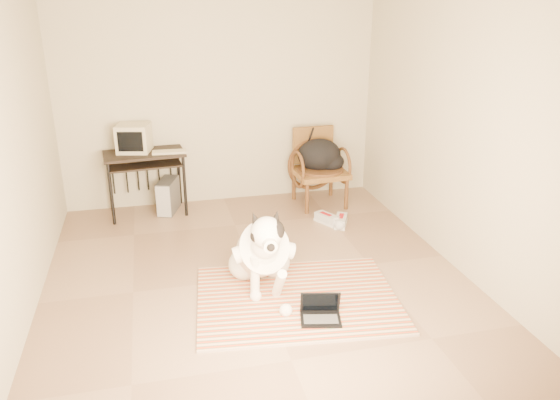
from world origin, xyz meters
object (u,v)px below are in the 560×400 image
object	(u,v)px
dog	(262,252)
computer_desk	(145,162)
pc_tower	(168,196)
rattan_chair	(318,167)
crt_monitor	(134,138)
laptop	(320,312)
backpack	(321,156)

from	to	relation	value
dog	computer_desk	size ratio (longest dim) A/B	1.26
computer_desk	pc_tower	bearing A→B (deg)	4.64
dog	rattan_chair	xyz separation A→B (m)	(1.17, 1.99, 0.13)
pc_tower	crt_monitor	bearing A→B (deg)	168.98
dog	computer_desk	distance (m)	2.37
dog	rattan_chair	size ratio (longest dim) A/B	1.29
laptop	crt_monitor	distance (m)	3.35
pc_tower	backpack	world-z (taller)	backpack
laptop	rattan_chair	bearing A→B (deg)	73.10
crt_monitor	rattan_chair	distance (m)	2.34
computer_desk	dog	bearing A→B (deg)	-64.62
rattan_chair	dog	bearing A→B (deg)	-120.38
dog	computer_desk	world-z (taller)	dog
laptop	rattan_chair	distance (m)	2.81
computer_desk	pc_tower	size ratio (longest dim) A/B	2.07
dog	backpack	bearing A→B (deg)	58.83
laptop	backpack	size ratio (longest dim) A/B	0.64
backpack	rattan_chair	bearing A→B (deg)	157.10
computer_desk	backpack	xyz separation A→B (m)	(2.21, -0.14, -0.04)
laptop	pc_tower	world-z (taller)	pc_tower
dog	pc_tower	world-z (taller)	dog
computer_desk	rattan_chair	world-z (taller)	rattan_chair
dog	rattan_chair	bearing A→B (deg)	59.62
computer_desk	backpack	distance (m)	2.21
pc_tower	dog	bearing A→B (deg)	-70.48
pc_tower	backpack	size ratio (longest dim) A/B	0.81
dog	laptop	xyz separation A→B (m)	(0.36, -0.67, -0.28)
computer_desk	backpack	world-z (taller)	backpack
laptop	rattan_chair	size ratio (longest dim) A/B	0.39
backpack	crt_monitor	bearing A→B (deg)	174.30
laptop	backpack	bearing A→B (deg)	72.44
dog	laptop	size ratio (longest dim) A/B	3.28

